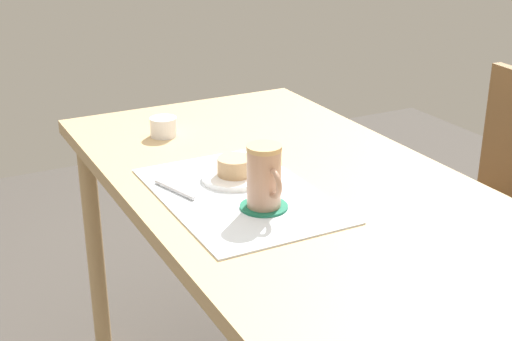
% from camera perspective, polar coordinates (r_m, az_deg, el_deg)
% --- Properties ---
extents(dining_table, '(1.35, 0.73, 0.74)m').
position_cam_1_polar(dining_table, '(1.62, 2.86, -3.41)').
color(dining_table, tan).
rests_on(dining_table, ground_plane).
extents(wooden_chair, '(0.45, 0.45, 0.86)m').
position_cam_1_polar(wooden_chair, '(2.16, 18.30, -3.07)').
color(wooden_chair, brown).
rests_on(wooden_chair, ground_plane).
extents(placemat, '(0.47, 0.32, 0.00)m').
position_cam_1_polar(placemat, '(1.51, -1.35, -1.95)').
color(placemat, white).
rests_on(placemat, dining_table).
extents(pastry_plate, '(0.15, 0.15, 0.01)m').
position_cam_1_polar(pastry_plate, '(1.58, -1.69, -0.52)').
color(pastry_plate, white).
rests_on(pastry_plate, placemat).
extents(pastry, '(0.08, 0.08, 0.04)m').
position_cam_1_polar(pastry, '(1.57, -1.70, 0.35)').
color(pastry, tan).
rests_on(pastry, pastry_plate).
extents(coffee_coaster, '(0.10, 0.10, 0.00)m').
position_cam_1_polar(coffee_coaster, '(1.45, 0.63, -2.90)').
color(coffee_coaster, '#196B4C').
rests_on(coffee_coaster, placemat).
extents(coffee_mug, '(0.10, 0.07, 0.13)m').
position_cam_1_polar(coffee_mug, '(1.42, 0.69, -0.47)').
color(coffee_mug, tan).
rests_on(coffee_mug, coffee_coaster).
extents(teaspoon, '(0.13, 0.05, 0.01)m').
position_cam_1_polar(teaspoon, '(1.53, -6.55, -1.55)').
color(teaspoon, silver).
rests_on(teaspoon, placemat).
extents(sugar_bowl, '(0.07, 0.07, 0.05)m').
position_cam_1_polar(sugar_bowl, '(1.87, -7.41, 3.48)').
color(sugar_bowl, white).
rests_on(sugar_bowl, dining_table).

